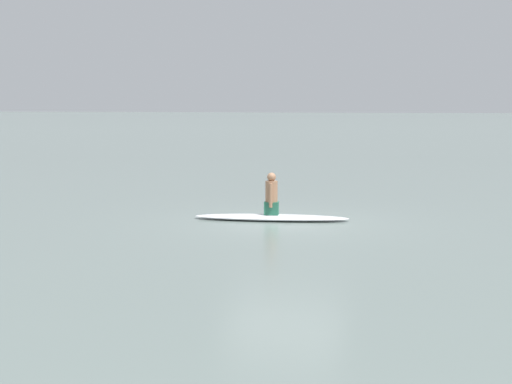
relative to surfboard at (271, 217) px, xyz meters
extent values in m
plane|color=slate|center=(-0.30, -0.38, -0.06)|extent=(400.00, 400.00, 0.00)
ellipsoid|color=white|center=(0.00, 0.00, 0.00)|extent=(1.22, 3.43, 0.12)
cube|color=#26664C|center=(0.00, 0.00, 0.20)|extent=(0.29, 0.34, 0.28)
cylinder|color=#9E7051|center=(0.00, 0.00, 0.56)|extent=(0.30, 0.30, 0.47)
sphere|color=#9E7051|center=(0.00, 0.00, 0.88)|extent=(0.19, 0.19, 0.19)
cylinder|color=#9E7051|center=(-0.16, -0.03, 0.50)|extent=(0.09, 0.09, 0.52)
cylinder|color=#9E7051|center=(0.16, 0.03, 0.50)|extent=(0.09, 0.09, 0.52)
camera|label=1|loc=(-16.26, -4.54, 2.45)|focal=55.33mm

